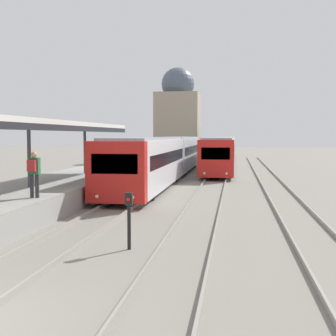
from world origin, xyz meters
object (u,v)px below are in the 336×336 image
at_px(person_on_platform, 34,171).
at_px(signal_post_near, 129,214).
at_px(train_far, 223,149).
at_px(train_near, 166,156).

relative_size(person_on_platform, signal_post_near, 1.04).
xyz_separation_m(train_far, signal_post_near, (-1.59, -40.14, -0.66)).
distance_m(person_on_platform, train_near, 18.32).
bearing_deg(train_near, train_far, 78.67).
distance_m(person_on_platform, train_far, 37.33).
height_order(person_on_platform, train_far, train_far).
bearing_deg(signal_post_near, person_on_platform, 142.41).
relative_size(person_on_platform, train_near, 0.06).
relative_size(train_near, signal_post_near, 18.50).
relative_size(train_far, signal_post_near, 25.66).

